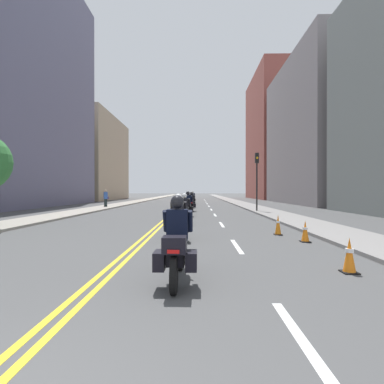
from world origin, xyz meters
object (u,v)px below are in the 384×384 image
(motorcycle_1, at_px, (178,221))
(motorcycle_0, at_px, (177,247))
(traffic_cone_2, at_px, (305,231))
(motorcycle_3, at_px, (188,206))
(traffic_cone_1, at_px, (349,255))
(motorcycle_4, at_px, (191,204))
(pedestrian_0, at_px, (106,198))
(motorcycle_5, at_px, (192,201))
(motorcycle_6, at_px, (192,200))
(motorcycle_7, at_px, (193,199))
(traffic_cone_0, at_px, (278,225))
(traffic_light_near, at_px, (257,171))
(motorcycle_2, at_px, (184,212))

(motorcycle_1, bearing_deg, motorcycle_0, -87.59)
(motorcycle_1, xyz_separation_m, traffic_cone_2, (4.30, -0.25, -0.32))
(motorcycle_3, relative_size, traffic_cone_1, 3.05)
(motorcycle_4, xyz_separation_m, pedestrian_0, (-8.76, 5.15, 0.29))
(motorcycle_1, distance_m, pedestrian_0, 21.65)
(motorcycle_4, height_order, traffic_cone_1, motorcycle_4)
(motorcycle_5, bearing_deg, traffic_cone_2, -78.06)
(motorcycle_6, bearing_deg, traffic_cone_2, -77.55)
(motorcycle_0, distance_m, motorcycle_7, 34.38)
(traffic_cone_0, xyz_separation_m, traffic_cone_2, (0.48, -1.63, -0.04))
(traffic_light_near, bearing_deg, motorcycle_0, -105.29)
(traffic_cone_2, relative_size, traffic_light_near, 0.15)
(traffic_cone_1, bearing_deg, traffic_cone_0, 90.59)
(motorcycle_4, relative_size, pedestrian_0, 1.22)
(motorcycle_5, distance_m, traffic_cone_2, 20.36)
(motorcycle_1, relative_size, traffic_light_near, 0.45)
(motorcycle_4, xyz_separation_m, traffic_cone_2, (4.16, -14.96, -0.29))
(motorcycle_0, height_order, motorcycle_4, motorcycle_0)
(motorcycle_0, height_order, motorcycle_1, motorcycle_0)
(motorcycle_6, bearing_deg, motorcycle_3, -87.49)
(motorcycle_1, bearing_deg, traffic_cone_2, -4.38)
(motorcycle_0, height_order, traffic_cone_0, motorcycle_0)
(motorcycle_6, bearing_deg, motorcycle_7, 92.34)
(traffic_cone_1, bearing_deg, motorcycle_6, 97.78)
(traffic_cone_1, bearing_deg, pedestrian_0, 117.51)
(motorcycle_7, bearing_deg, motorcycle_2, -87.09)
(motorcycle_0, height_order, motorcycle_6, motorcycle_0)
(motorcycle_0, relative_size, motorcycle_7, 1.04)
(motorcycle_1, height_order, motorcycle_7, motorcycle_7)
(motorcycle_3, relative_size, motorcycle_7, 1.08)
(motorcycle_1, height_order, motorcycle_4, motorcycle_1)
(motorcycle_3, distance_m, motorcycle_5, 9.83)
(motorcycle_3, bearing_deg, motorcycle_5, 92.74)
(traffic_cone_1, distance_m, traffic_cone_2, 3.88)
(traffic_cone_1, bearing_deg, motorcycle_2, 113.35)
(traffic_light_near, bearing_deg, motorcycle_7, 108.92)
(motorcycle_4, bearing_deg, traffic_cone_2, -73.17)
(motorcycle_3, relative_size, pedestrian_0, 1.25)
(motorcycle_5, xyz_separation_m, traffic_light_near, (5.34, -5.84, 2.62))
(motorcycle_4, distance_m, motorcycle_5, 4.95)
(motorcycle_0, xyz_separation_m, traffic_cone_2, (4.01, 4.60, -0.32))
(traffic_cone_2, bearing_deg, motorcycle_5, 102.05)
(motorcycle_1, height_order, traffic_cone_2, motorcycle_1)
(traffic_cone_1, relative_size, traffic_light_near, 0.16)
(motorcycle_6, xyz_separation_m, traffic_cone_1, (3.88, -28.39, -0.27))
(motorcycle_5, distance_m, motorcycle_7, 9.87)
(motorcycle_1, distance_m, motorcycle_5, 19.65)
(motorcycle_2, distance_m, motorcycle_3, 4.91)
(traffic_cone_0, distance_m, pedestrian_0, 22.28)
(traffic_cone_0, height_order, traffic_light_near, traffic_light_near)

